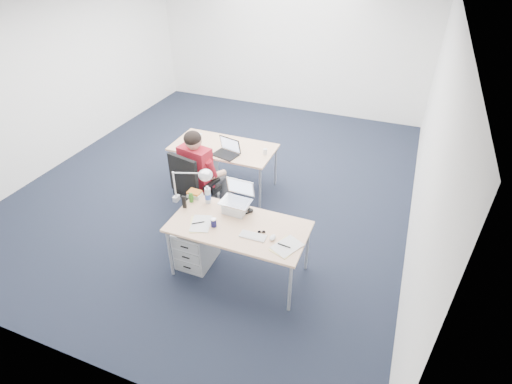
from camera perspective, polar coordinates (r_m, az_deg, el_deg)
floor at (r=6.73m, az=-4.81°, el=1.46°), size 7.00×7.00×0.00m
room at (r=5.99m, az=-5.61°, el=15.39°), size 6.02×7.02×2.80m
desk_near at (r=4.64m, az=-2.51°, el=-5.26°), size 1.60×0.80×0.73m
desk_far at (r=6.28m, az=-4.67°, el=6.12°), size 1.60×0.80×0.73m
office_chair at (r=5.75m, az=-8.39°, el=-1.33°), size 0.85×0.85×1.13m
seated_person at (r=5.67m, az=-7.49°, el=2.68°), size 0.52×0.82×1.39m
drawer_pedestal_near at (r=5.10m, az=-8.51°, el=-7.42°), size 0.40×0.50×0.55m
drawer_pedestal_far at (r=6.63m, az=-7.96°, el=3.44°), size 0.40×0.50×0.55m
silver_laptop at (r=4.72m, az=-2.95°, el=-0.93°), size 0.36×0.29×0.38m
wireless_keyboard at (r=4.45m, az=-0.43°, el=-6.29°), size 0.30×0.13×0.01m
computer_mouse at (r=4.42m, az=2.40°, el=-6.53°), size 0.07×0.10×0.04m
headphones at (r=4.82m, az=-1.52°, el=-2.58°), size 0.21×0.18×0.03m
can_koozie at (r=4.59m, az=-6.08°, el=-4.36°), size 0.08×0.08×0.11m
water_bottle at (r=4.93m, az=-6.91°, el=-0.36°), size 0.08×0.08×0.24m
bear_figurine at (r=5.01m, az=-9.27°, el=-0.74°), size 0.09×0.07×0.14m
book_stack at (r=5.11m, az=-8.75°, el=-0.28°), size 0.19×0.15×0.08m
cordless_phone at (r=4.91m, az=-10.22°, el=-1.42°), size 0.05×0.03×0.17m
papers_left at (r=4.66m, az=-8.04°, el=-4.54°), size 0.31×0.37×0.01m
papers_right at (r=4.33m, az=4.29°, el=-7.80°), size 0.34×0.38×0.01m
sunglasses at (r=4.50m, az=0.79°, el=-5.74°), size 0.10×0.07×0.02m
desk_lamp at (r=4.86m, az=-9.92°, el=1.09°), size 0.51×0.22×0.57m
dark_laptop at (r=5.95m, az=-4.45°, el=6.36°), size 0.43×0.42×0.26m
far_cup at (r=6.00m, az=1.32°, el=5.79°), size 0.08×0.08×0.09m
far_papers at (r=6.62m, az=-9.05°, el=7.82°), size 0.23×0.31×0.01m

